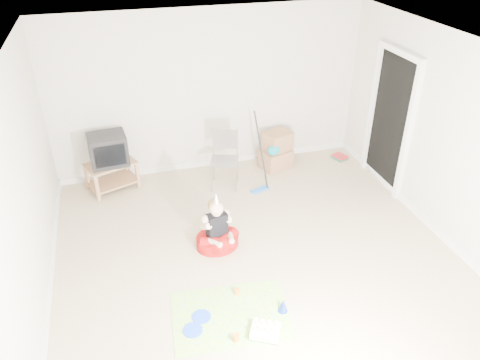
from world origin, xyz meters
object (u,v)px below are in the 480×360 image
object	(u,v)px
tv_stand	(112,174)
crt_tv	(108,149)
folding_chair	(224,161)
birthday_cake	(265,332)
cardboard_boxes	(276,151)
seated_woman	(217,235)

from	to	relation	value
tv_stand	crt_tv	xyz separation A→B (m)	(0.00, 0.00, 0.42)
tv_stand	folding_chair	distance (m)	1.75
crt_tv	birthday_cake	world-z (taller)	crt_tv
cardboard_boxes	birthday_cake	size ratio (longest dim) A/B	1.65
seated_woman	folding_chair	bearing A→B (deg)	71.99
tv_stand	birthday_cake	distance (m)	3.67
tv_stand	folding_chair	size ratio (longest dim) A/B	0.91
folding_chair	seated_woman	xyz separation A→B (m)	(-0.46, -1.43, -0.27)
tv_stand	seated_woman	world-z (taller)	seated_woman
birthday_cake	folding_chair	bearing A→B (deg)	83.69
crt_tv	folding_chair	xyz separation A→B (m)	(1.69, -0.41, -0.24)
tv_stand	birthday_cake	world-z (taller)	tv_stand
folding_chair	birthday_cake	world-z (taller)	folding_chair
tv_stand	cardboard_boxes	world-z (taller)	cardboard_boxes
birthday_cake	seated_woman	bearing A→B (deg)	94.83
crt_tv	birthday_cake	bearing A→B (deg)	-73.45
folding_chair	cardboard_boxes	bearing A→B (deg)	20.42
tv_stand	folding_chair	bearing A→B (deg)	-13.57
tv_stand	crt_tv	world-z (taller)	crt_tv
tv_stand	crt_tv	bearing A→B (deg)	0.00
seated_woman	cardboard_boxes	bearing A→B (deg)	50.96
folding_chair	seated_woman	distance (m)	1.52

